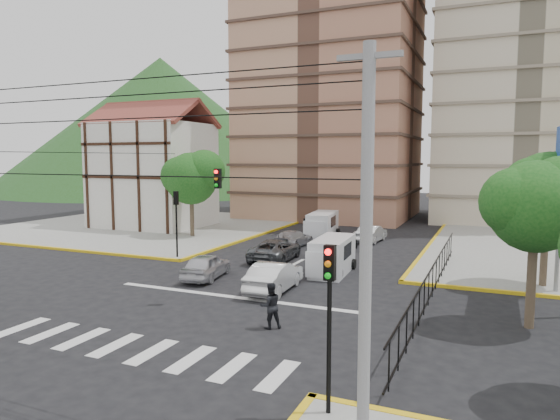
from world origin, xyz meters
The scene contains 24 objects.
ground centered at (0.00, 0.00, 0.00)m, with size 160.00×160.00×0.00m, color black.
sidewalk_nw centered at (-20.00, 20.00, 0.07)m, with size 26.00×26.00×0.15m, color gray.
crosswalk_stripes centered at (0.00, -6.00, 0.01)m, with size 12.00×2.40×0.01m, color silver.
stop_line centered at (0.00, 1.20, 0.01)m, with size 13.00×0.40×0.01m, color silver.
tower_tan centered at (-6.00, 36.00, 24.00)m, with size 18.00×16.00×48.00m, color #AA6D55.
tudor_building centered at (-19.00, 20.00, 5.25)m, with size 10.80×8.05×12.23m.
distant_hill centered at (-55.00, 70.00, 14.00)m, with size 70.00×70.00×28.00m, color #264D19.
park_fence centered at (9.00, 4.50, 0.00)m, with size 0.10×22.50×1.66m, color black, non-canonical shape.
tree_park_a centered at (13.08, 2.01, 5.01)m, with size 4.41×3.60×6.83m.
tree_park_c centered at (14.09, 9.01, 5.34)m, with size 4.65×3.80×7.25m.
tree_tudor centered at (-11.90, 16.01, 5.22)m, with size 5.39×4.40×7.43m.
traffic_light_se centered at (7.80, -7.80, 3.11)m, with size 0.28×0.22×4.40m.
traffic_light_nw centered at (-7.80, 7.80, 3.11)m, with size 0.28×0.22×4.40m.
traffic_light_hanging centered at (0.00, -2.04, 5.90)m, with size 18.00×9.12×0.92m.
utility_pole_se centered at (9.00, -9.00, 4.77)m, with size 1.40×0.28×9.00m.
van_right_lane centered at (2.95, 7.81, 1.00)m, with size 2.08×4.69×2.07m.
van_left_lane centered at (-1.74, 19.95, 1.04)m, with size 2.36×4.93×2.14m.
car_silver_front_left centered at (-3.13, 3.92, 0.71)m, with size 1.68×4.18×1.42m, color silver.
car_white_front_right centered at (1.46, 3.00, 0.76)m, with size 1.61×4.63×1.52m, color white.
car_grey_mid_left centered at (-1.58, 9.98, 0.71)m, with size 2.35×5.09×1.41m, color #54585C.
car_silver_rear_left centered at (-2.43, 15.21, 0.63)m, with size 1.77×4.36×1.27m, color #A2A1A6.
car_darkgrey_mid_right centered at (1.56, 15.12, 0.62)m, with size 1.47×3.66×1.25m, color #232326.
car_white_rear_right centered at (2.56, 19.76, 0.68)m, with size 1.44×4.12×1.36m, color white.
pedestrian_crosswalk centered at (3.57, -2.15, 0.92)m, with size 0.89×0.70×1.84m, color black.
Camera 1 is at (11.53, -19.60, 6.72)m, focal length 32.00 mm.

